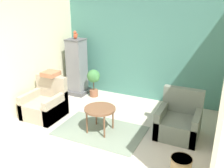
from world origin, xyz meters
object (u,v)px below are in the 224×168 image
at_px(armchair_left, 45,105).
at_px(parrot, 75,35).
at_px(wicker_basket, 181,166).
at_px(coffee_table, 100,110).
at_px(birdcage, 77,68).
at_px(armchair_right, 179,122).
at_px(potted_plant, 93,79).

bearing_deg(armchair_left, parrot, 93.66).
bearing_deg(wicker_basket, armchair_left, 167.85).
distance_m(coffee_table, wicker_basket, 1.93).
bearing_deg(coffee_table, parrot, 134.25).
xyz_separation_m(coffee_table, birdcage, (-1.59, 1.64, 0.28)).
bearing_deg(parrot, armchair_left, -86.34).
relative_size(coffee_table, parrot, 2.89).
xyz_separation_m(coffee_table, armchair_right, (1.51, 0.57, -0.20)).
bearing_deg(wicker_basket, parrot, 146.07).
xyz_separation_m(coffee_table, parrot, (-1.59, 1.64, 1.20)).
height_order(armchair_left, wicker_basket, armchair_left).
height_order(armchair_left, parrot, parrot).
bearing_deg(armchair_left, coffee_table, -2.44).
bearing_deg(parrot, wicker_basket, -33.93).
height_order(coffee_table, birdcage, birdcage).
relative_size(coffee_table, potted_plant, 0.83).
bearing_deg(potted_plant, armchair_right, -22.07).
bearing_deg(armchair_right, wicker_basket, -76.79).
bearing_deg(potted_plant, birdcage, 177.65).
relative_size(birdcage, parrot, 7.04).
height_order(potted_plant, wicker_basket, potted_plant).
height_order(coffee_table, wicker_basket, coffee_table).
bearing_deg(parrot, birdcage, -90.00).
distance_m(birdcage, parrot, 0.93).
height_order(birdcage, parrot, parrot).
bearing_deg(wicker_basket, potted_plant, 141.66).
relative_size(coffee_table, wicker_basket, 1.90).
relative_size(armchair_right, potted_plant, 1.18).
bearing_deg(armchair_right, armchair_left, -170.40).
relative_size(birdcage, wicker_basket, 4.62).
bearing_deg(wicker_basket, armchair_right, 103.21).
height_order(coffee_table, armchair_right, armchair_right).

